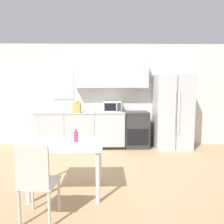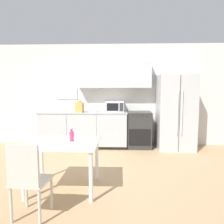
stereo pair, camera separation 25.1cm
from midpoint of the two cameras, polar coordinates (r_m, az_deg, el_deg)
name	(u,v)px [view 2 (the right image)]	position (r m, az deg, el deg)	size (l,w,h in m)	color
ground_plane	(90,170)	(4.28, -3.92, -14.85)	(12.00, 12.00, 0.00)	tan
wall_back	(102,92)	(5.92, -1.40, 5.31)	(12.00, 0.38, 2.70)	silver
kitchen_counter	(84,129)	(5.75, -6.09, -4.49)	(2.25, 0.66, 0.93)	#333333
oven_range	(139,130)	(5.74, 8.28, -4.58)	(0.61, 0.61, 0.93)	#2D2D2D
refrigerator	(175,112)	(5.76, 17.45, -0.07)	(0.90, 0.81, 1.86)	silver
kitchen_sink	(64,111)	(5.78, -11.10, 0.24)	(0.60, 0.42, 0.22)	#B7BABC
microwave	(115,106)	(5.70, 2.04, 1.48)	(0.46, 0.39, 0.27)	silver
coffee_mug	(96,111)	(5.46, -2.86, 0.32)	(0.11, 0.08, 0.09)	white
grocery_bag_0	(79,107)	(5.54, -7.23, 1.38)	(0.21, 0.19, 0.32)	#DB994C
dining_table	(63,149)	(3.36, -10.55, -9.55)	(1.05, 0.83, 0.74)	white
dining_chair_near	(27,176)	(2.73, -18.76, -15.65)	(0.43, 0.43, 0.93)	beige
drink_bottle	(72,136)	(3.35, -8.39, -6.14)	(0.07, 0.07, 0.21)	#DB386B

